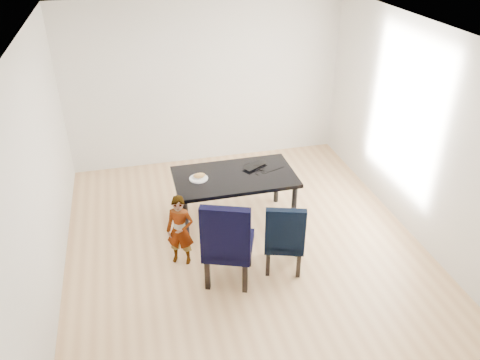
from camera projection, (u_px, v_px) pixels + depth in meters
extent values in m
cube|color=tan|center=(244.00, 244.00, 6.14)|extent=(4.50, 5.00, 0.01)
cube|color=white|center=(245.00, 33.00, 4.76)|extent=(4.50, 5.00, 0.01)
cube|color=silver|center=(205.00, 83.00, 7.55)|extent=(4.50, 0.01, 2.70)
cube|color=white|center=(331.00, 305.00, 3.35)|extent=(4.50, 0.01, 2.70)
cube|color=silver|center=(39.00, 175.00, 4.98)|extent=(0.01, 5.00, 2.70)
cube|color=silver|center=(416.00, 132.00, 5.92)|extent=(0.01, 5.00, 2.70)
cube|color=black|center=(235.00, 199.00, 6.36)|extent=(1.60, 0.90, 0.75)
cube|color=black|center=(229.00, 238.00, 5.30)|extent=(0.71, 0.72, 1.13)
cube|color=black|center=(284.00, 234.00, 5.52)|extent=(0.58, 0.59, 0.95)
imported|color=orange|center=(180.00, 231.00, 5.60)|extent=(0.40, 0.34, 0.93)
cylinder|color=silver|center=(199.00, 178.00, 6.09)|extent=(0.32, 0.32, 0.01)
ellipsoid|color=#BB8842|center=(199.00, 175.00, 6.08)|extent=(0.17, 0.11, 0.06)
imported|color=black|center=(252.00, 164.00, 6.40)|extent=(0.43, 0.39, 0.03)
torus|color=black|center=(261.00, 172.00, 6.24)|extent=(0.19, 0.19, 0.01)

